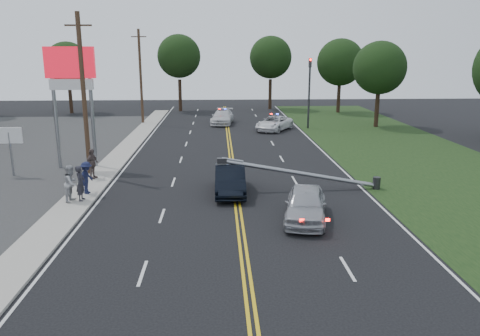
{
  "coord_description": "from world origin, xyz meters",
  "views": [
    {
      "loc": [
        -0.94,
        -17.4,
        7.68
      ],
      "look_at": [
        0.18,
        6.53,
        1.7
      ],
      "focal_mm": 35.0,
      "sensor_mm": 36.0,
      "label": 1
    }
  ],
  "objects_px": {
    "small_sign": "(10,140)",
    "waiting_sedan": "(306,204)",
    "utility_pole_far": "(141,77)",
    "crashed_sedan": "(230,180)",
    "pylon_sign": "(71,78)",
    "bystander_a": "(81,183)",
    "fallen_streetlight": "(309,174)",
    "bystander_d": "(92,164)",
    "emergency_b": "(222,117)",
    "utility_pole_mid": "(84,95)",
    "traffic_signal": "(309,87)",
    "bystander_c": "(87,178)",
    "bystander_b": "(71,183)",
    "emergency_a": "(274,123)"
  },
  "relations": [
    {
      "from": "pylon_sign",
      "to": "crashed_sedan",
      "type": "height_order",
      "value": "pylon_sign"
    },
    {
      "from": "small_sign",
      "to": "bystander_b",
      "type": "bearing_deg",
      "value": -46.83
    },
    {
      "from": "bystander_c",
      "to": "waiting_sedan",
      "type": "bearing_deg",
      "value": -101.93
    },
    {
      "from": "crashed_sedan",
      "to": "bystander_b",
      "type": "bearing_deg",
      "value": -169.82
    },
    {
      "from": "crashed_sedan",
      "to": "emergency_b",
      "type": "xyz_separation_m",
      "value": [
        -0.16,
        25.7,
        -0.01
      ]
    },
    {
      "from": "waiting_sedan",
      "to": "bystander_c",
      "type": "distance_m",
      "value": 12.06
    },
    {
      "from": "emergency_a",
      "to": "bystander_d",
      "type": "relative_size",
      "value": 2.76
    },
    {
      "from": "small_sign",
      "to": "fallen_streetlight",
      "type": "height_order",
      "value": "small_sign"
    },
    {
      "from": "bystander_d",
      "to": "bystander_b",
      "type": "bearing_deg",
      "value": -156.75
    },
    {
      "from": "bystander_c",
      "to": "crashed_sedan",
      "type": "bearing_deg",
      "value": -79.73
    },
    {
      "from": "utility_pole_mid",
      "to": "bystander_b",
      "type": "distance_m",
      "value": 7.08
    },
    {
      "from": "crashed_sedan",
      "to": "bystander_c",
      "type": "distance_m",
      "value": 7.82
    },
    {
      "from": "fallen_streetlight",
      "to": "traffic_signal",
      "type": "bearing_deg",
      "value": 79.41
    },
    {
      "from": "utility_pole_mid",
      "to": "pylon_sign",
      "type": "bearing_deg",
      "value": 123.02
    },
    {
      "from": "bystander_a",
      "to": "bystander_c",
      "type": "distance_m",
      "value": 1.23
    },
    {
      "from": "fallen_streetlight",
      "to": "bystander_a",
      "type": "distance_m",
      "value": 12.42
    },
    {
      "from": "utility_pole_mid",
      "to": "bystander_c",
      "type": "distance_m",
      "value": 6.15
    },
    {
      "from": "crashed_sedan",
      "to": "bystander_d",
      "type": "distance_m",
      "value": 8.87
    },
    {
      "from": "fallen_streetlight",
      "to": "waiting_sedan",
      "type": "height_order",
      "value": "fallen_streetlight"
    },
    {
      "from": "traffic_signal",
      "to": "bystander_b",
      "type": "xyz_separation_m",
      "value": [
        -16.86,
        -23.79,
        -3.13
      ]
    },
    {
      "from": "fallen_streetlight",
      "to": "bystander_d",
      "type": "bearing_deg",
      "value": 168.37
    },
    {
      "from": "bystander_b",
      "to": "traffic_signal",
      "type": "bearing_deg",
      "value": -26.86
    },
    {
      "from": "fallen_streetlight",
      "to": "bystander_a",
      "type": "xyz_separation_m",
      "value": [
        -12.31,
        -1.71,
        0.13
      ]
    },
    {
      "from": "fallen_streetlight",
      "to": "utility_pole_far",
      "type": "distance_m",
      "value": 29.54
    },
    {
      "from": "bystander_a",
      "to": "small_sign",
      "type": "bearing_deg",
      "value": 47.6
    },
    {
      "from": "pylon_sign",
      "to": "emergency_b",
      "type": "bearing_deg",
      "value": 62.59
    },
    {
      "from": "pylon_sign",
      "to": "fallen_streetlight",
      "type": "xyz_separation_m",
      "value": [
        14.69,
        -6.0,
        -5.08
      ]
    },
    {
      "from": "pylon_sign",
      "to": "waiting_sedan",
      "type": "bearing_deg",
      "value": -38.75
    },
    {
      "from": "utility_pole_far",
      "to": "traffic_signal",
      "type": "bearing_deg",
      "value": -12.89
    },
    {
      "from": "pylon_sign",
      "to": "utility_pole_mid",
      "type": "bearing_deg",
      "value": -56.98
    },
    {
      "from": "emergency_b",
      "to": "utility_pole_mid",
      "type": "bearing_deg",
      "value": -104.93
    },
    {
      "from": "crashed_sedan",
      "to": "bystander_d",
      "type": "height_order",
      "value": "bystander_d"
    },
    {
      "from": "utility_pole_far",
      "to": "crashed_sedan",
      "type": "bearing_deg",
      "value": -71.4
    },
    {
      "from": "utility_pole_mid",
      "to": "waiting_sedan",
      "type": "distance_m",
      "value": 15.76
    },
    {
      "from": "crashed_sedan",
      "to": "emergency_b",
      "type": "bearing_deg",
      "value": 90.8
    },
    {
      "from": "bystander_a",
      "to": "utility_pole_far",
      "type": "bearing_deg",
      "value": 3.98
    },
    {
      "from": "utility_pole_mid",
      "to": "utility_pole_far",
      "type": "xyz_separation_m",
      "value": [
        0.0,
        22.0,
        0.0
      ]
    },
    {
      "from": "small_sign",
      "to": "emergency_b",
      "type": "bearing_deg",
      "value": 57.62
    },
    {
      "from": "pylon_sign",
      "to": "bystander_a",
      "type": "height_order",
      "value": "pylon_sign"
    },
    {
      "from": "traffic_signal",
      "to": "fallen_streetlight",
      "type": "height_order",
      "value": "traffic_signal"
    },
    {
      "from": "utility_pole_far",
      "to": "waiting_sedan",
      "type": "xyz_separation_m",
      "value": [
        12.28,
        -30.9,
        -4.3
      ]
    },
    {
      "from": "small_sign",
      "to": "emergency_a",
      "type": "bearing_deg",
      "value": 42.06
    },
    {
      "from": "emergency_b",
      "to": "bystander_a",
      "type": "distance_m",
      "value": 28.09
    },
    {
      "from": "traffic_signal",
      "to": "fallen_streetlight",
      "type": "bearing_deg",
      "value": -100.59
    },
    {
      "from": "fallen_streetlight",
      "to": "emergency_a",
      "type": "height_order",
      "value": "fallen_streetlight"
    },
    {
      "from": "bystander_a",
      "to": "bystander_d",
      "type": "distance_m",
      "value": 4.38
    },
    {
      "from": "utility_pole_far",
      "to": "bystander_a",
      "type": "distance_m",
      "value": 28.02
    },
    {
      "from": "utility_pole_far",
      "to": "emergency_a",
      "type": "distance_m",
      "value": 15.42
    },
    {
      "from": "small_sign",
      "to": "waiting_sedan",
      "type": "relative_size",
      "value": 0.67
    },
    {
      "from": "small_sign",
      "to": "bystander_a",
      "type": "xyz_separation_m",
      "value": [
        5.88,
        -5.71,
        -1.29
      ]
    }
  ]
}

